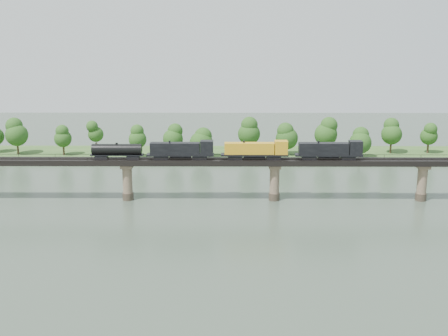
{
  "coord_description": "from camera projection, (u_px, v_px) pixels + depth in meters",
  "views": [
    {
      "loc": [
        -12.68,
        -117.12,
        44.8
      ],
      "look_at": [
        -13.72,
        30.0,
        9.0
      ],
      "focal_mm": 45.0,
      "sensor_mm": 36.0,
      "label": 1
    }
  ],
  "objects": [
    {
      "name": "bridge_superstructure",
      "position": [
        275.0,
        158.0,
        150.66
      ],
      "size": [
        220.0,
        4.9,
        0.75
      ],
      "color": "black",
      "rests_on": "bridge"
    },
    {
      "name": "ground",
      "position": [
        285.0,
        239.0,
        124.3
      ],
      "size": [
        400.0,
        400.0,
        0.0
      ],
      "primitive_type": "plane",
      "color": "#324033",
      "rests_on": "ground"
    },
    {
      "name": "bridge",
      "position": [
        274.0,
        181.0,
        152.16
      ],
      "size": [
        236.0,
        30.0,
        11.5
      ],
      "color": "#473A2D",
      "rests_on": "ground"
    },
    {
      "name": "far_treeline",
      "position": [
        240.0,
        135.0,
        200.51
      ],
      "size": [
        289.06,
        17.54,
        13.6
      ],
      "color": "#382619",
      "rests_on": "far_bank"
    },
    {
      "name": "far_bank",
      "position": [
        262.0,
        154.0,
        206.7
      ],
      "size": [
        300.0,
        24.0,
        1.6
      ],
      "primitive_type": "cube",
      "color": "#315321",
      "rests_on": "ground"
    },
    {
      "name": "freight_train",
      "position": [
        230.0,
        150.0,
        150.25
      ],
      "size": [
        72.93,
        2.84,
        5.02
      ],
      "color": "black",
      "rests_on": "bridge"
    }
  ]
}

